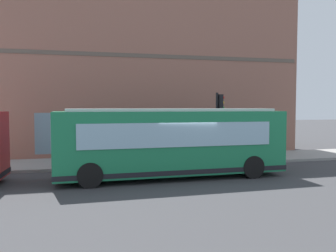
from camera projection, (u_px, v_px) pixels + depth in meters
name	position (u px, v px, depth m)	size (l,w,h in m)	color
ground	(181.00, 177.00, 15.21)	(120.00, 120.00, 0.00)	#38383A
sidewalk_curb	(160.00, 160.00, 19.52)	(3.69, 40.00, 0.15)	gray
building_corner	(144.00, 72.00, 24.51)	(7.30, 19.99, 11.42)	#8C5B4C
city_bus_nearside	(171.00, 143.00, 15.15)	(2.83, 10.11, 3.07)	#197247
traffic_light_near_corner	(219.00, 113.00, 18.77)	(0.32, 0.49, 3.78)	black
fire_hydrant	(215.00, 151.00, 20.52)	(0.35, 0.35, 0.74)	yellow
pedestrian_by_light_pole	(154.00, 143.00, 18.35)	(0.32, 0.32, 1.81)	#8C3F8C
pedestrian_walking_along_curb	(233.00, 142.00, 19.27)	(0.32, 0.32, 1.71)	#B23338
pedestrian_near_hydrant	(177.00, 142.00, 19.39)	(0.32, 0.32, 1.74)	#3F8C4C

